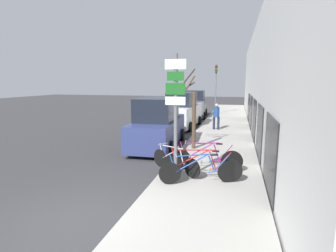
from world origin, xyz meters
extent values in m
plane|color=#333335|center=(0.00, 11.20, 0.00)|extent=(80.00, 80.00, 0.00)
cube|color=#9E9B93|center=(2.60, 14.00, 0.07)|extent=(3.20, 32.00, 0.15)
cube|color=silver|center=(4.35, 14.00, 3.25)|extent=(0.20, 32.00, 6.50)
cube|color=black|center=(4.23, 2.68, 1.16)|extent=(0.03, 2.39, 2.02)
cube|color=black|center=(4.23, 6.18, 1.16)|extent=(0.03, 2.39, 2.02)
cube|color=black|center=(4.23, 9.68, 1.16)|extent=(0.03, 2.39, 2.02)
cube|color=black|center=(4.23, 13.17, 1.16)|extent=(0.03, 2.39, 2.02)
cube|color=black|center=(4.23, 16.67, 1.16)|extent=(0.03, 2.39, 2.02)
cylinder|color=#595B60|center=(1.69, 2.55, 1.98)|extent=(0.11, 0.11, 3.66)
cube|color=white|center=(1.69, 2.49, 3.53)|extent=(0.58, 0.02, 0.27)
cube|color=#19591E|center=(1.69, 2.49, 3.21)|extent=(0.47, 0.02, 0.24)
cube|color=#19591E|center=(1.69, 2.49, 2.87)|extent=(0.55, 0.02, 0.31)
cube|color=white|center=(1.69, 2.49, 2.55)|extent=(0.56, 0.02, 0.23)
cylinder|color=black|center=(1.56, 2.41, 0.47)|extent=(0.62, 0.25, 0.65)
cylinder|color=black|center=(3.17, 3.00, 0.47)|extent=(0.62, 0.25, 0.65)
cylinder|color=#1E4799|center=(2.16, 2.63, 0.77)|extent=(0.92, 0.36, 0.53)
cylinder|color=#1E4799|center=(2.25, 2.66, 1.00)|extent=(1.06, 0.41, 0.08)
cylinder|color=#1E4799|center=(2.69, 2.82, 0.75)|extent=(0.21, 0.10, 0.47)
cylinder|color=#1E4799|center=(2.89, 2.89, 0.50)|extent=(0.58, 0.23, 0.08)
cylinder|color=#1E4799|center=(2.97, 2.92, 0.72)|extent=(0.43, 0.18, 0.52)
cylinder|color=#1E4799|center=(1.64, 2.44, 0.75)|extent=(0.20, 0.10, 0.56)
cube|color=black|center=(2.77, 2.85, 0.99)|extent=(0.22, 0.14, 0.04)
cylinder|color=#99999E|center=(1.72, 2.47, 1.02)|extent=(0.17, 0.42, 0.02)
cylinder|color=black|center=(1.47, 2.96, 0.50)|extent=(0.70, 0.07, 0.69)
cylinder|color=black|center=(3.23, 3.05, 0.50)|extent=(0.70, 0.07, 0.69)
cylinder|color=red|center=(2.13, 2.99, 0.82)|extent=(0.98, 0.09, 0.57)
cylinder|color=red|center=(2.22, 3.00, 1.06)|extent=(1.14, 0.10, 0.09)
cylinder|color=red|center=(2.70, 3.03, 0.79)|extent=(0.21, 0.05, 0.50)
cylinder|color=red|center=(2.92, 3.04, 0.52)|extent=(0.62, 0.06, 0.08)
cylinder|color=red|center=(3.01, 3.04, 0.77)|extent=(0.46, 0.05, 0.56)
cylinder|color=red|center=(1.56, 2.96, 0.79)|extent=(0.21, 0.04, 0.60)
cube|color=black|center=(2.79, 3.03, 1.06)|extent=(0.20, 0.09, 0.04)
cylinder|color=#99999E|center=(1.65, 2.97, 1.09)|extent=(0.05, 0.44, 0.02)
cylinder|color=black|center=(0.84, 3.86, 0.46)|extent=(0.54, 0.36, 0.62)
cylinder|color=black|center=(2.09, 3.06, 0.46)|extent=(0.54, 0.36, 0.62)
cylinder|color=#B7B7BC|center=(1.31, 3.56, 0.75)|extent=(0.72, 0.48, 0.51)
cylinder|color=#B7B7BC|center=(1.37, 3.52, 0.97)|extent=(0.84, 0.55, 0.08)
cylinder|color=#B7B7BC|center=(1.72, 3.30, 0.73)|extent=(0.17, 0.13, 0.45)
cylinder|color=#B7B7BC|center=(1.87, 3.20, 0.48)|extent=(0.46, 0.31, 0.08)
cylinder|color=#B7B7BC|center=(1.94, 3.16, 0.70)|extent=(0.35, 0.24, 0.50)
cylinder|color=#B7B7BC|center=(0.90, 3.82, 0.73)|extent=(0.17, 0.12, 0.54)
cube|color=black|center=(1.78, 3.26, 0.96)|extent=(0.21, 0.18, 0.04)
cylinder|color=#99999E|center=(0.96, 3.78, 0.99)|extent=(0.26, 0.38, 0.02)
cylinder|color=black|center=(1.59, 3.71, 0.51)|extent=(0.71, 0.13, 0.71)
cylinder|color=black|center=(3.25, 3.94, 0.51)|extent=(0.71, 0.13, 0.71)
cylinder|color=#8C1E72|center=(2.21, 3.80, 0.84)|extent=(0.94, 0.16, 0.58)
cylinder|color=#8C1E72|center=(2.29, 3.81, 1.09)|extent=(1.09, 0.18, 0.09)
cylinder|color=#8C1E72|center=(2.75, 3.87, 0.81)|extent=(0.21, 0.06, 0.51)
cylinder|color=#8C1E72|center=(2.96, 3.90, 0.53)|extent=(0.59, 0.11, 0.08)
cylinder|color=#8C1E72|center=(3.04, 3.91, 0.78)|extent=(0.44, 0.09, 0.57)
cylinder|color=#8C1E72|center=(1.67, 3.72, 0.81)|extent=(0.20, 0.06, 0.62)
cube|color=black|center=(2.83, 3.88, 1.08)|extent=(0.21, 0.11, 0.04)
cylinder|color=#99999E|center=(1.75, 3.73, 1.11)|extent=(0.08, 0.44, 0.02)
cube|color=navy|center=(-0.23, 7.15, 0.75)|extent=(2.02, 4.86, 1.13)
cube|color=black|center=(-0.22, 6.96, 1.83)|extent=(1.73, 2.56, 1.03)
cylinder|color=black|center=(-1.20, 8.58, 0.32)|extent=(0.25, 0.66, 0.65)
cylinder|color=black|center=(0.59, 8.67, 0.32)|extent=(0.25, 0.66, 0.65)
cylinder|color=black|center=(-1.05, 5.62, 0.32)|extent=(0.25, 0.66, 0.65)
cylinder|color=black|center=(0.74, 5.71, 0.32)|extent=(0.25, 0.66, 0.65)
cube|color=silver|center=(-0.21, 12.80, 0.83)|extent=(1.99, 4.73, 1.31)
cube|color=black|center=(-0.22, 12.61, 1.93)|extent=(1.68, 2.50, 0.91)
cylinder|color=black|center=(-0.98, 14.28, 0.31)|extent=(0.26, 0.63, 0.62)
cylinder|color=black|center=(0.73, 14.18, 0.31)|extent=(0.26, 0.63, 0.62)
cylinder|color=black|center=(-1.15, 11.41, 0.31)|extent=(0.26, 0.63, 0.62)
cylinder|color=black|center=(0.56, 11.31, 0.31)|extent=(0.26, 0.63, 0.62)
cube|color=#51565B|center=(-0.27, 18.17, 0.84)|extent=(2.11, 4.32, 1.33)
cube|color=black|center=(-0.26, 18.01, 1.92)|extent=(1.81, 2.28, 0.83)
cylinder|color=black|center=(-1.28, 19.43, 0.31)|extent=(0.26, 0.64, 0.63)
cylinder|color=black|center=(0.59, 19.53, 0.31)|extent=(0.26, 0.64, 0.63)
cylinder|color=black|center=(-1.13, 16.82, 0.31)|extent=(0.26, 0.64, 0.63)
cylinder|color=black|center=(0.74, 16.92, 0.31)|extent=(0.26, 0.64, 0.63)
cylinder|color=#1E2338|center=(2.00, 11.74, 0.54)|extent=(0.15, 0.15, 0.78)
cylinder|color=#1E2338|center=(2.27, 11.71, 0.54)|extent=(0.15, 0.15, 0.78)
cylinder|color=navy|center=(2.14, 11.72, 1.23)|extent=(0.36, 0.36, 0.61)
sphere|color=tan|center=(2.14, 11.72, 1.64)|extent=(0.21, 0.21, 0.21)
cylinder|color=#4C3828|center=(1.54, 6.70, 1.39)|extent=(0.16, 0.16, 2.47)
cylinder|color=#4C3828|center=(1.33, 6.70, 2.97)|extent=(0.49, 0.07, 0.73)
cylinder|color=#4C3828|center=(1.19, 6.85, 2.84)|extent=(0.76, 0.37, 0.48)
cylinder|color=#4C3828|center=(1.09, 6.99, 3.11)|extent=(0.97, 0.66, 1.02)
cylinder|color=#595B60|center=(1.41, 19.87, 2.40)|extent=(0.10, 0.10, 4.50)
cube|color=black|center=(1.41, 19.77, 4.20)|extent=(0.20, 0.16, 0.64)
sphere|color=red|center=(1.41, 19.68, 4.40)|extent=(0.11, 0.11, 0.11)
sphere|color=orange|center=(1.41, 19.68, 4.20)|extent=(0.11, 0.11, 0.11)
sphere|color=green|center=(1.41, 19.68, 4.00)|extent=(0.11, 0.11, 0.11)
camera|label=1|loc=(3.33, -4.52, 3.06)|focal=28.00mm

